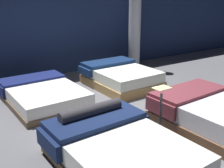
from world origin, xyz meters
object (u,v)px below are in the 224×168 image
(bed_0, at_px, (119,150))
(bed_1, at_px, (215,115))
(price_sign, at_px, (160,119))
(support_pillar, at_px, (135,14))
(bed_2, at_px, (43,94))
(bed_3, at_px, (120,77))

(bed_0, bearing_deg, bed_1, -3.14)
(price_sign, distance_m, support_pillar, 4.70)
(price_sign, bearing_deg, bed_2, 112.46)
(bed_0, height_order, support_pillar, support_pillar)
(bed_1, bearing_deg, bed_0, 176.36)
(bed_1, bearing_deg, support_pillar, 69.31)
(bed_1, bearing_deg, price_sign, 162.46)
(bed_1, relative_size, support_pillar, 0.61)
(bed_2, xyz_separation_m, price_sign, (1.10, -2.66, 0.15))
(bed_0, distance_m, bed_2, 2.92)
(price_sign, bearing_deg, bed_0, -165.61)
(bed_0, height_order, bed_1, bed_0)
(bed_2, distance_m, support_pillar, 3.96)
(bed_0, bearing_deg, price_sign, 11.65)
(bed_1, height_order, support_pillar, support_pillar)
(bed_2, bearing_deg, price_sign, -69.69)
(support_pillar, bearing_deg, bed_0, -129.62)
(bed_0, distance_m, bed_1, 2.09)
(bed_0, xyz_separation_m, bed_2, (-0.09, 2.92, -0.05))
(bed_2, bearing_deg, bed_0, -90.40)
(bed_3, bearing_deg, bed_2, 177.91)
(bed_2, distance_m, price_sign, 2.88)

